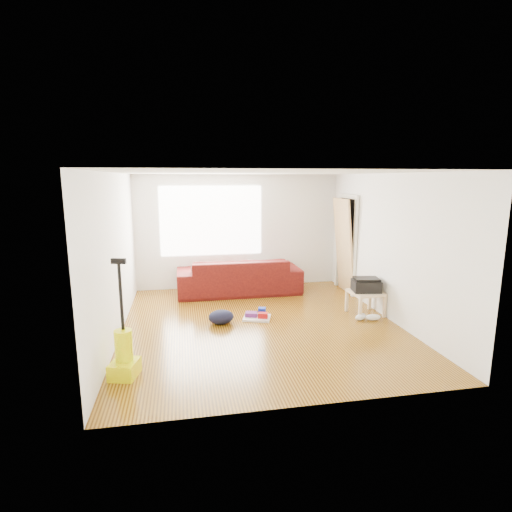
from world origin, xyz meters
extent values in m
cube|color=#412305|center=(0.00, 0.00, 0.00)|extent=(4.50, 5.00, 0.01)
cube|color=silver|center=(0.00, 0.00, 2.50)|extent=(4.50, 5.00, 0.01)
cube|color=white|center=(0.00, 2.50, 1.25)|extent=(4.50, 0.01, 2.50)
cube|color=white|center=(0.00, -2.50, 1.25)|extent=(4.50, 0.01, 2.50)
cube|color=white|center=(-2.25, 0.00, 1.25)|extent=(0.01, 5.00, 2.50)
cube|color=white|center=(2.25, 0.00, 1.25)|extent=(0.01, 5.00, 2.50)
cube|color=white|center=(-0.60, 2.48, 1.50)|extent=(2.20, 0.01, 1.50)
cube|color=white|center=(2.21, 1.25, 1.00)|extent=(0.06, 0.08, 2.00)
cube|color=white|center=(2.21, 2.15, 1.00)|extent=(0.06, 0.08, 2.00)
cube|color=white|center=(2.21, 1.70, 2.04)|extent=(0.06, 0.98, 0.08)
cube|color=black|center=(2.24, 1.70, 1.00)|extent=(0.01, 0.86, 1.98)
imported|color=black|center=(-0.08, 1.95, 0.00)|extent=(2.59, 1.01, 0.76)
cube|color=black|center=(0.48, 2.22, 0.03)|extent=(0.87, 0.66, 0.03)
cube|color=black|center=(0.48, 2.22, 0.28)|extent=(0.87, 0.66, 0.03)
cylinder|color=black|center=(0.20, 1.93, 0.14)|extent=(0.03, 0.03, 0.29)
cylinder|color=black|center=(0.08, 2.29, 0.14)|extent=(0.03, 0.03, 0.29)
cylinder|color=black|center=(0.87, 2.15, 0.14)|extent=(0.03, 0.03, 0.29)
cylinder|color=black|center=(0.76, 2.51, 0.14)|extent=(0.03, 0.03, 0.29)
imported|color=black|center=(0.48, 2.22, 0.47)|extent=(0.62, 0.08, 0.36)
cube|color=#DBB387|center=(1.95, 0.14, 0.41)|extent=(0.57, 0.57, 0.05)
cube|color=#DBB387|center=(1.73, -0.12, 0.19)|extent=(0.05, 0.05, 0.38)
cube|color=#DBB387|center=(1.69, 0.36, 0.19)|extent=(0.05, 0.05, 0.38)
cube|color=#DBB387|center=(2.21, -0.07, 0.19)|extent=(0.05, 0.05, 0.38)
cube|color=#DBB387|center=(2.17, 0.40, 0.19)|extent=(0.05, 0.05, 0.38)
cube|color=black|center=(1.95, 0.14, 0.53)|extent=(0.52, 0.43, 0.20)
cube|color=black|center=(1.95, 0.14, 0.65)|extent=(0.47, 0.38, 0.04)
cylinder|color=#223FAA|center=(0.17, 1.62, 0.00)|extent=(0.29, 0.29, 0.25)
cylinder|color=white|center=(0.16, 1.61, 0.18)|extent=(0.12, 0.12, 0.11)
cube|color=silver|center=(-0.01, 0.27, 0.02)|extent=(0.55, 0.49, 0.04)
cube|color=#A50D0E|center=(0.08, 0.20, 0.08)|extent=(0.19, 0.15, 0.09)
cube|color=#5D1F6B|center=(-0.10, 0.32, 0.07)|extent=(0.24, 0.20, 0.07)
cube|color=#0E27B5|center=(0.10, 0.36, 0.10)|extent=(0.16, 0.14, 0.13)
ellipsoid|color=black|center=(-0.65, 0.15, 0.00)|extent=(0.48, 0.40, 0.24)
ellipsoid|color=white|center=(1.75, -0.11, 0.05)|extent=(0.29, 0.23, 0.11)
ellipsoid|color=white|center=(1.95, -0.17, 0.05)|extent=(0.28, 0.14, 0.11)
cube|color=#E0E200|center=(-2.00, -1.46, 0.10)|extent=(0.39, 0.42, 0.20)
cylinder|color=#E0E200|center=(-2.00, -1.40, 0.39)|extent=(0.22, 0.22, 0.39)
cylinder|color=black|center=(-2.00, -1.37, 1.00)|extent=(0.04, 0.04, 0.83)
cube|color=black|center=(-2.00, -1.37, 1.44)|extent=(0.18, 0.09, 0.07)
cube|color=tan|center=(2.13, 1.63, 0.00)|extent=(0.25, 0.80, 2.00)
camera|label=1|loc=(-1.25, -6.24, 2.41)|focal=28.00mm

